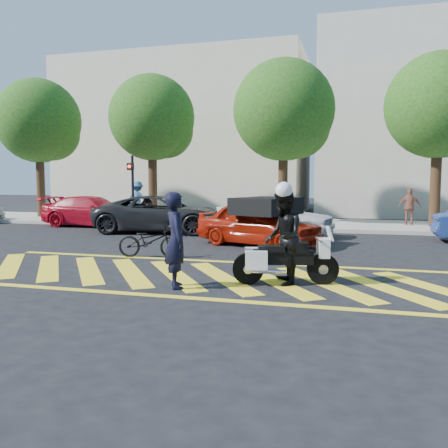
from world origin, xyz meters
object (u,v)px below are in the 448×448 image
(officer_bike, at_px, (176,240))
(parked_left, at_px, (93,211))
(bicycle, at_px, (150,241))
(police_motorcycle, at_px, (284,259))
(officer_moto, at_px, (283,237))
(red_convertible, at_px, (258,224))
(parked_mid_right, at_px, (275,216))
(parked_mid_left, at_px, (162,214))

(officer_bike, relative_size, parked_left, 0.40)
(officer_bike, xyz_separation_m, bicycle, (-2.01, 3.18, -0.48))
(bicycle, height_order, police_motorcycle, police_motorcycle)
(officer_bike, xyz_separation_m, officer_moto, (1.99, 0.86, 0.02))
(bicycle, distance_m, red_convertible, 3.88)
(officer_bike, xyz_separation_m, parked_left, (-8.10, 10.38, -0.26))
(bicycle, xyz_separation_m, officer_moto, (4.00, -2.32, 0.50))
(parked_mid_right, bearing_deg, red_convertible, -174.42)
(bicycle, distance_m, parked_left, 9.43)
(officer_moto, height_order, parked_left, officer_moto)
(bicycle, relative_size, parked_mid_right, 0.40)
(parked_left, bearing_deg, red_convertible, -115.68)
(bicycle, xyz_separation_m, parked_mid_left, (-2.13, 5.80, 0.28))
(police_motorcycle, distance_m, parked_mid_left, 10.19)
(police_motorcycle, relative_size, parked_mid_left, 0.40)
(parked_left, xyz_separation_m, parked_mid_right, (8.56, -1.40, 0.07))
(bicycle, height_order, parked_left, parked_left)
(parked_mid_left, height_order, parked_mid_right, parked_mid_right)
(bicycle, distance_m, police_motorcycle, 4.64)
(police_motorcycle, relative_size, parked_left, 0.45)
(officer_bike, height_order, bicycle, officer_bike)
(parked_mid_left, distance_m, parked_mid_right, 4.61)
(police_motorcycle, relative_size, red_convertible, 0.51)
(parked_mid_left, bearing_deg, bicycle, -167.69)
(red_convertible, bearing_deg, parked_left, 85.30)
(police_motorcycle, distance_m, parked_mid_right, 8.27)
(officer_bike, height_order, police_motorcycle, officer_bike)
(bicycle, bearing_deg, parked_mid_left, 10.59)
(officer_bike, xyz_separation_m, parked_mid_left, (-4.15, 8.98, -0.20))
(parked_mid_right, bearing_deg, parked_mid_left, 97.12)
(parked_mid_right, bearing_deg, police_motorcycle, -162.14)
(officer_bike, bearing_deg, red_convertible, -32.09)
(red_convertible, height_order, parked_mid_left, parked_mid_left)
(parked_mid_left, relative_size, parked_mid_right, 1.20)
(officer_moto, bearing_deg, police_motorcycle, 47.59)
(parked_mid_right, bearing_deg, parked_left, 87.83)
(bicycle, height_order, parked_mid_right, parked_mid_right)
(officer_bike, height_order, red_convertible, officer_bike)
(officer_bike, xyz_separation_m, parked_mid_right, (0.46, 8.98, -0.19))
(red_convertible, bearing_deg, parked_mid_right, 19.89)
(bicycle, height_order, officer_moto, officer_moto)
(officer_bike, bearing_deg, bicycle, 3.82)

